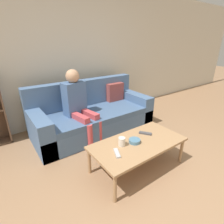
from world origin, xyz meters
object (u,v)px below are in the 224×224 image
(couch, at_px, (93,115))
(coffee_table, at_px, (138,144))
(person_adult, at_px, (77,101))
(tv_remote_1, at_px, (117,153))
(snack_bowl, at_px, (135,141))
(tv_remote_0, at_px, (145,133))
(cup_near, at_px, (122,142))

(couch, height_order, coffee_table, couch)
(couch, xyz_separation_m, coffee_table, (-0.07, -1.27, 0.07))
(couch, bearing_deg, person_adult, -164.08)
(tv_remote_1, bearing_deg, snack_bowl, 34.49)
(couch, relative_size, tv_remote_0, 12.81)
(cup_near, bearing_deg, tv_remote_0, 4.23)
(couch, height_order, tv_remote_1, couch)
(tv_remote_0, bearing_deg, snack_bowl, 160.71)
(couch, height_order, cup_near, couch)
(tv_remote_1, xyz_separation_m, snack_bowl, (0.32, 0.06, 0.01))
(tv_remote_0, xyz_separation_m, tv_remote_1, (-0.59, -0.13, 0.00))
(coffee_table, relative_size, snack_bowl, 8.36)
(person_adult, distance_m, tv_remote_0, 1.21)
(coffee_table, relative_size, person_adult, 1.04)
(snack_bowl, bearing_deg, person_adult, 100.68)
(person_adult, bearing_deg, couch, 6.05)
(couch, xyz_separation_m, tv_remote_1, (-0.43, -1.31, 0.11))
(cup_near, bearing_deg, couch, 76.86)
(tv_remote_1, height_order, snack_bowl, snack_bowl)
(tv_remote_1, bearing_deg, person_adult, 108.75)
(tv_remote_0, bearing_deg, person_adult, 79.40)
(tv_remote_1, relative_size, snack_bowl, 1.21)
(person_adult, relative_size, tv_remote_1, 6.64)
(coffee_table, bearing_deg, tv_remote_1, -173.97)
(couch, bearing_deg, tv_remote_1, -108.25)
(coffee_table, height_order, tv_remote_1, tv_remote_1)
(couch, distance_m, tv_remote_0, 1.19)
(person_adult, relative_size, cup_near, 10.67)
(tv_remote_0, bearing_deg, tv_remote_1, 158.17)
(cup_near, bearing_deg, person_adult, 92.24)
(person_adult, xyz_separation_m, snack_bowl, (0.22, -1.16, -0.26))
(snack_bowl, bearing_deg, tv_remote_1, -169.25)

